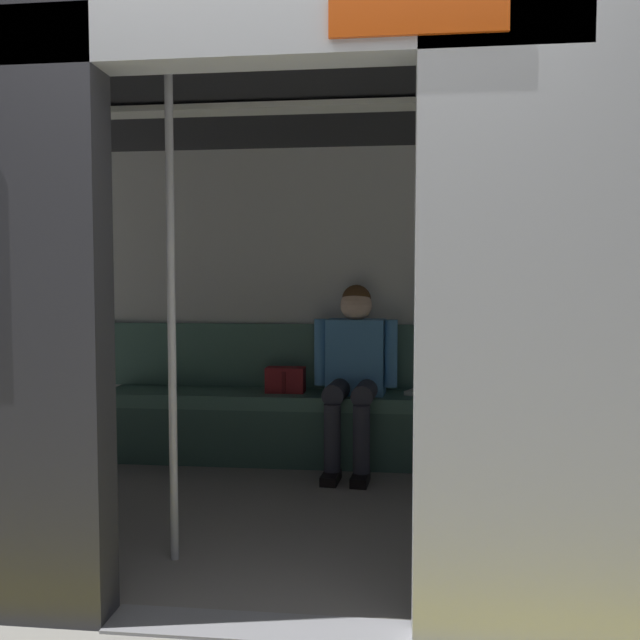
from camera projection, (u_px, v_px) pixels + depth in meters
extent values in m
plane|color=gray|center=(257.00, 629.00, 2.33)|extent=(60.00, 60.00, 0.00)
cube|color=#ADAFB5|center=(584.00, 327.00, 2.12)|extent=(1.08, 0.12, 2.15)
cube|color=black|center=(586.00, 247.00, 2.10)|extent=(0.59, 0.02, 0.55)
cube|color=#ADAFB5|center=(254.00, 33.00, 2.21)|extent=(2.16, 0.16, 0.20)
cube|color=#BF3F0C|center=(418.00, 15.00, 2.06)|extent=(0.56, 0.02, 0.12)
cube|color=black|center=(303.00, 90.00, 3.41)|extent=(6.40, 2.61, 0.12)
cube|color=gray|center=(304.00, 509.00, 3.54)|extent=(6.08, 2.45, 0.01)
cube|color=silver|center=(327.00, 302.00, 4.69)|extent=(6.08, 0.10, 2.15)
cube|color=#4C7566|center=(326.00, 356.00, 4.65)|extent=(3.52, 0.06, 0.45)
cube|color=white|center=(304.00, 107.00, 3.42)|extent=(4.48, 0.16, 0.03)
cube|color=gray|center=(257.00, 627.00, 2.33)|extent=(1.08, 0.19, 0.01)
cube|color=#4C7566|center=(323.00, 399.00, 4.45)|extent=(2.98, 0.44, 0.09)
cube|color=#39574C|center=(320.00, 441.00, 4.27)|extent=(2.98, 0.04, 0.38)
cube|color=#4C8CC6|center=(356.00, 357.00, 4.39)|extent=(0.40, 0.25, 0.50)
sphere|color=beige|center=(356.00, 305.00, 4.37)|extent=(0.21, 0.21, 0.21)
sphere|color=brown|center=(356.00, 299.00, 4.38)|extent=(0.19, 0.19, 0.19)
cylinder|color=#4C8CC6|center=(391.00, 353.00, 4.31)|extent=(0.08, 0.08, 0.44)
cylinder|color=#4C8CC6|center=(320.00, 352.00, 4.40)|extent=(0.08, 0.08, 0.44)
cylinder|color=#2D2D38|center=(366.00, 392.00, 4.19)|extent=(0.17, 0.41, 0.14)
cylinder|color=#2D2D38|center=(338.00, 391.00, 4.22)|extent=(0.17, 0.41, 0.14)
cylinder|color=#2D2D38|center=(361.00, 441.00, 4.01)|extent=(0.10, 0.10, 0.43)
cylinder|color=#2D2D38|center=(332.00, 439.00, 4.04)|extent=(0.10, 0.10, 0.43)
cube|color=black|center=(360.00, 480.00, 3.97)|extent=(0.12, 0.23, 0.06)
cube|color=black|center=(331.00, 478.00, 4.01)|extent=(0.12, 0.23, 0.06)
cube|color=maroon|center=(285.00, 380.00, 4.46)|extent=(0.26, 0.14, 0.17)
cube|color=maroon|center=(284.00, 383.00, 4.39)|extent=(0.02, 0.01, 0.14)
cube|color=silver|center=(421.00, 392.00, 4.40)|extent=(0.23, 0.26, 0.03)
cylinder|color=silver|center=(172.00, 318.00, 2.84)|extent=(0.04, 0.04, 2.13)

